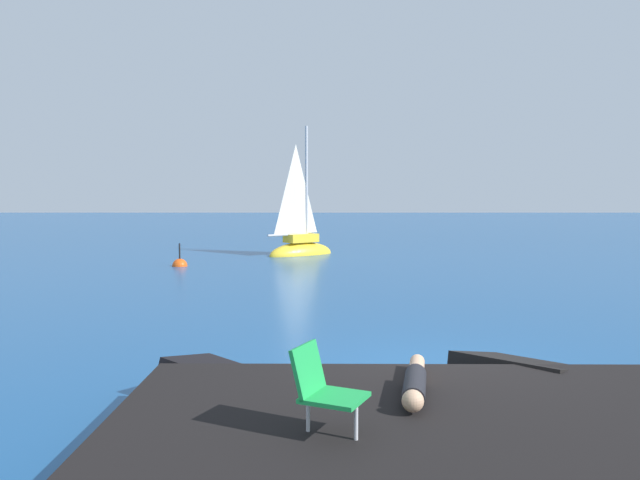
# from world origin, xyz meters

# --- Properties ---
(ground_plane) EXTENTS (160.00, 160.00, 0.00)m
(ground_plane) POSITION_xyz_m (0.00, 0.00, 0.00)
(ground_plane) COLOR navy
(shore_ledge) EXTENTS (6.59, 3.79, 0.53)m
(shore_ledge) POSITION_xyz_m (-0.37, -3.22, 0.26)
(shore_ledge) COLOR black
(shore_ledge) RESTS_ON ground
(boulder_seaward) EXTENTS (1.85, 1.68, 1.15)m
(boulder_seaward) POSITION_xyz_m (-2.90, -1.04, 0.00)
(boulder_seaward) COLOR black
(boulder_seaward) RESTS_ON ground
(boulder_inland) EXTENTS (2.11, 2.14, 1.15)m
(boulder_inland) POSITION_xyz_m (1.13, -0.86, 0.00)
(boulder_inland) COLOR black
(boulder_inland) RESTS_ON ground
(sailboat_near) EXTENTS (3.26, 2.87, 6.20)m
(sailboat_near) POSITION_xyz_m (-2.44, 18.21, 0.34)
(sailboat_near) COLOR yellow
(sailboat_near) RESTS_ON ground
(person_sunbather) EXTENTS (0.50, 1.75, 0.25)m
(person_sunbather) POSITION_xyz_m (-0.56, -2.52, 0.64)
(person_sunbather) COLOR black
(person_sunbather) RESTS_ON shore_ledge
(beach_chair) EXTENTS (0.74, 0.69, 0.80)m
(beach_chair) POSITION_xyz_m (-1.57, -3.66, 0.97)
(beach_chair) COLOR green
(beach_chair) RESTS_ON shore_ledge
(marker_buoy) EXTENTS (0.56, 0.56, 1.13)m
(marker_buoy) POSITION_xyz_m (-6.80, 13.92, 0.01)
(marker_buoy) COLOR #EA5114
(marker_buoy) RESTS_ON ground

